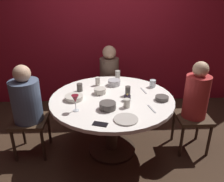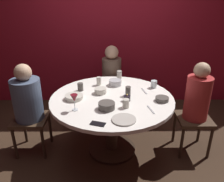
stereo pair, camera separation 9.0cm
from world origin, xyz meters
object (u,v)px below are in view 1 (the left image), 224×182
object	(u,v)px
dining_table	(112,108)
cup_by_left_diner	(80,87)
cup_center_front	(153,83)
seated_diner_left	(26,101)
bowl_serving_large	(114,82)
cup_beside_wine	(128,91)
wine_glass	(75,99)
seated_diner_back	(109,73)
dinner_plate	(126,119)
cell_phone	(100,124)
bowl_small_white	(74,98)
cup_far_edge	(127,103)
bowl_salad_center	(100,91)
bowl_sauce_side	(108,106)
seated_diner_right	(196,98)
candle_holder	(127,98)
cup_near_candle	(98,81)
bowl_rice_portion	(162,98)
cup_by_right_diner	(118,75)

from	to	relation	value
dining_table	cup_by_left_diner	distance (m)	0.48
cup_center_front	seated_diner_left	bearing A→B (deg)	-169.09
bowl_serving_large	cup_beside_wine	xyz separation A→B (m)	(0.14, -0.33, 0.02)
wine_glass	cup_by_left_diner	distance (m)	0.52
seated_diner_back	dinner_plate	distance (m)	1.49
seated_diner_back	cell_phone	world-z (taller)	seated_diner_back
seated_diner_back	bowl_small_white	bearing A→B (deg)	-23.46
cup_far_edge	cup_beside_wine	world-z (taller)	cup_beside_wine
bowl_salad_center	bowl_sauce_side	xyz separation A→B (m)	(0.08, -0.40, 0.00)
seated_diner_back	bowl_salad_center	bearing A→B (deg)	-9.36
bowl_salad_center	cup_by_left_diner	xyz separation A→B (m)	(-0.25, 0.08, 0.02)
cell_phone	cup_beside_wine	distance (m)	0.72
seated_diner_right	bowl_small_white	bearing A→B (deg)	1.61
cup_beside_wine	bowl_salad_center	bearing A→B (deg)	168.29
candle_holder	bowl_sauce_side	size ratio (longest dim) A/B	0.47
wine_glass	cell_phone	xyz separation A→B (m)	(0.25, -0.28, -0.12)
cup_by_left_diner	cup_far_edge	world-z (taller)	cup_by_left_diner
bowl_serving_large	dining_table	bearing A→B (deg)	-96.73
cup_center_front	cup_beside_wine	size ratio (longest dim) A/B	0.81
dining_table	seated_diner_back	world-z (taller)	seated_diner_back
seated_diner_left	cup_near_candle	xyz separation A→B (m)	(0.82, 0.39, 0.09)
cell_phone	bowl_small_white	world-z (taller)	bowl_small_white
seated_diner_back	bowl_salad_center	size ratio (longest dim) A/B	7.91
cell_phone	cup_center_front	distance (m)	1.11
cup_by_left_diner	seated_diner_right	bearing A→B (deg)	-8.18
cup_center_front	bowl_rice_portion	bearing A→B (deg)	-86.49
wine_glass	dinner_plate	xyz separation A→B (m)	(0.50, -0.21, -0.12)
bowl_sauce_side	bowl_rice_portion	size ratio (longest dim) A/B	1.17
seated_diner_right	dinner_plate	distance (m)	1.03
seated_diner_right	candle_holder	size ratio (longest dim) A/B	14.05
dining_table	cup_far_edge	bearing A→B (deg)	-59.66
bowl_sauce_side	cell_phone	bearing A→B (deg)	-104.30
bowl_small_white	cup_near_candle	xyz separation A→B (m)	(0.27, 0.43, 0.03)
bowl_serving_large	cup_by_right_diner	xyz separation A→B (m)	(0.06, 0.23, 0.02)
cup_by_left_diner	cell_phone	bearing A→B (deg)	-71.91
bowl_rice_portion	cup_near_candle	distance (m)	0.88
candle_holder	cup_by_left_diner	xyz separation A→B (m)	(-0.56, 0.29, 0.02)
dining_table	wine_glass	bearing A→B (deg)	-141.47
cup_by_left_diner	cup_far_edge	size ratio (longest dim) A/B	1.04
bowl_rice_portion	cup_center_front	world-z (taller)	cup_center_front
bowl_sauce_side	bowl_salad_center	bearing A→B (deg)	101.52
bowl_salad_center	bowl_rice_portion	size ratio (longest dim) A/B	0.96
seated_diner_left	bowl_serving_large	size ratio (longest dim) A/B	6.93
dinner_plate	cup_beside_wine	world-z (taller)	cup_beside_wine
seated_diner_back	seated_diner_right	world-z (taller)	seated_diner_right
bowl_sauce_side	bowl_serving_large	bearing A→B (deg)	81.19
cup_center_front	cup_beside_wine	bearing A→B (deg)	-144.84
seated_diner_left	wine_glass	distance (m)	0.70
bowl_sauce_side	cup_beside_wine	size ratio (longest dim) A/B	1.54
bowl_rice_portion	cup_center_front	distance (m)	0.40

